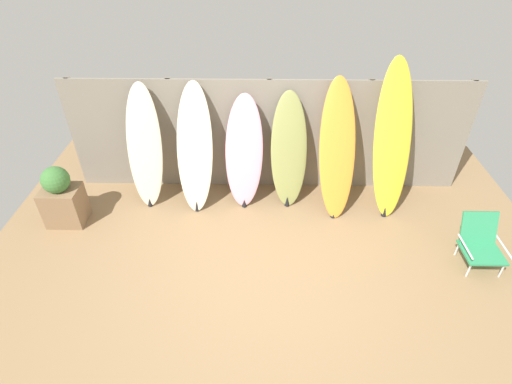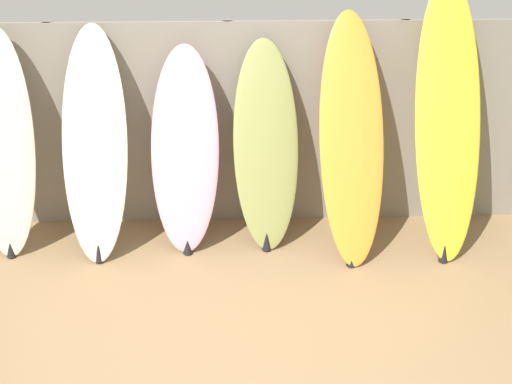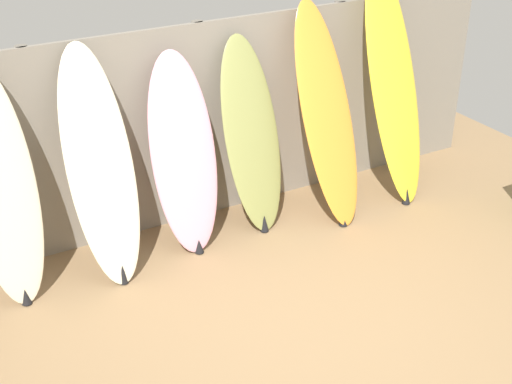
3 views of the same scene
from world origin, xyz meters
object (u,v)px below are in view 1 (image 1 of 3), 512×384
(surfboard_cream_0, at_px, (145,148))
(surfboard_cream_1, at_px, (195,150))
(beach_chair, at_px, (481,241))
(planter_box, at_px, (62,198))
(surfboard_yellow_5, at_px, (392,141))
(surfboard_olive_3, at_px, (289,152))
(surfboard_pink_2, at_px, (244,153))
(surfboard_orange_4, at_px, (337,151))

(surfboard_cream_0, relative_size, surfboard_cream_1, 1.00)
(beach_chair, distance_m, planter_box, 5.68)
(surfboard_cream_0, relative_size, surfboard_yellow_5, 0.83)
(surfboard_yellow_5, bearing_deg, surfboard_cream_0, 178.64)
(surfboard_cream_0, height_order, surfboard_olive_3, surfboard_cream_0)
(surfboard_pink_2, bearing_deg, planter_box, -166.75)
(surfboard_orange_4, bearing_deg, surfboard_olive_3, 167.02)
(surfboard_cream_0, height_order, surfboard_pink_2, surfboard_cream_0)
(surfboard_pink_2, height_order, surfboard_orange_4, surfboard_orange_4)
(surfboard_cream_1, xyz_separation_m, surfboard_pink_2, (0.72, 0.04, -0.07))
(surfboard_pink_2, xyz_separation_m, surfboard_olive_3, (0.66, 0.03, 0.01))
(surfboard_olive_3, height_order, surfboard_yellow_5, surfboard_yellow_5)
(surfboard_cream_0, distance_m, surfboard_orange_4, 2.80)
(surfboard_olive_3, bearing_deg, beach_chair, -28.85)
(beach_chair, bearing_deg, surfboard_cream_1, 140.28)
(surfboard_cream_0, distance_m, beach_chair, 4.74)
(surfboard_yellow_5, xyz_separation_m, beach_chair, (0.97, -1.21, -0.76))
(surfboard_cream_0, relative_size, surfboard_pink_2, 1.09)
(surfboard_cream_0, relative_size, surfboard_orange_4, 0.94)
(surfboard_cream_0, bearing_deg, beach_chair, -16.00)
(planter_box, bearing_deg, beach_chair, -6.99)
(surfboard_olive_3, bearing_deg, planter_box, -168.89)
(surfboard_olive_3, xyz_separation_m, surfboard_orange_4, (0.67, -0.16, 0.12))
(surfboard_cream_1, relative_size, surfboard_pink_2, 1.09)
(surfboard_cream_0, height_order, surfboard_orange_4, surfboard_orange_4)
(surfboard_orange_4, bearing_deg, surfboard_yellow_5, 3.27)
(surfboard_olive_3, xyz_separation_m, planter_box, (-3.23, -0.63, -0.42))
(surfboard_orange_4, xyz_separation_m, planter_box, (-3.91, -0.48, -0.53))
(surfboard_olive_3, bearing_deg, surfboard_cream_0, -179.25)
(surfboard_olive_3, distance_m, surfboard_yellow_5, 1.47)
(surfboard_orange_4, distance_m, surfboard_yellow_5, 0.78)
(surfboard_orange_4, distance_m, planter_box, 3.97)
(surfboard_olive_3, bearing_deg, surfboard_yellow_5, -4.44)
(surfboard_cream_0, xyz_separation_m, surfboard_orange_4, (2.79, -0.13, 0.06))
(surfboard_olive_3, distance_m, planter_box, 3.32)
(beach_chair, bearing_deg, surfboard_yellow_5, 107.22)
(surfboard_cream_1, bearing_deg, surfboard_olive_3, 2.74)
(surfboard_cream_1, bearing_deg, beach_chair, -18.42)
(surfboard_pink_2, xyz_separation_m, beach_chair, (3.07, -1.30, -0.50))
(surfboard_cream_1, xyz_separation_m, surfboard_olive_3, (1.38, 0.07, -0.06))
(surfboard_cream_0, bearing_deg, surfboard_olive_3, 0.75)
(surfboard_cream_0, bearing_deg, surfboard_cream_1, -2.96)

